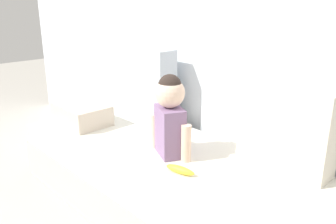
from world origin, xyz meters
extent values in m
plane|color=#B2ADA3|center=(0.00, 0.00, 0.00)|extent=(12.00, 12.00, 0.00)
cube|color=silver|center=(0.00, 0.55, 1.12)|extent=(5.30, 0.10, 2.24)
cube|color=beige|center=(0.00, 0.00, 0.13)|extent=(2.10, 0.83, 0.27)
cube|color=silver|center=(0.00, 0.00, 0.34)|extent=(2.04, 0.81, 0.13)
cube|color=#B2BCC6|center=(-0.58, 0.32, 0.67)|extent=(0.55, 0.16, 0.53)
cube|color=beige|center=(0.58, 0.32, 0.63)|extent=(0.49, 0.16, 0.45)
cube|color=gray|center=(0.04, -0.01, 0.54)|extent=(0.24, 0.20, 0.28)
sphere|color=beige|center=(0.04, -0.01, 0.77)|extent=(0.17, 0.17, 0.17)
sphere|color=#2D231E|center=(0.04, -0.01, 0.81)|extent=(0.13, 0.13, 0.13)
cylinder|color=beige|center=(-0.09, -0.01, 0.51)|extent=(0.06, 0.06, 0.21)
cylinder|color=beige|center=(0.17, -0.01, 0.51)|extent=(0.06, 0.06, 0.21)
ellipsoid|color=yellow|center=(0.25, -0.13, 0.42)|extent=(0.18, 0.08, 0.04)
cube|color=beige|center=(-0.77, -0.10, 0.47)|extent=(0.40, 0.28, 0.14)
camera|label=1|loc=(1.38, -1.30, 1.27)|focal=37.38mm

